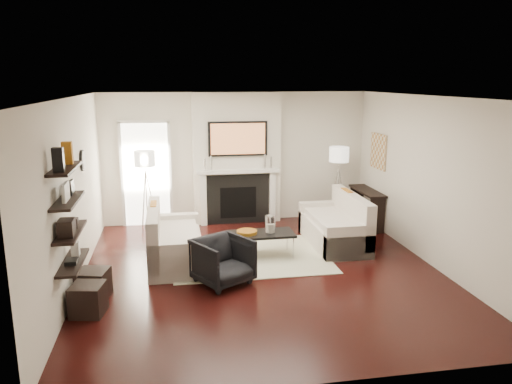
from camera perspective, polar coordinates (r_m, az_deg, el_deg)
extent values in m
plane|color=black|center=(7.92, 0.76, -9.09)|extent=(6.00, 6.00, 0.00)
plane|color=white|center=(7.36, 0.82, 10.82)|extent=(6.00, 6.00, 0.00)
plane|color=silver|center=(10.44, -2.28, 3.94)|extent=(5.50, 0.00, 5.50)
plane|color=silver|center=(4.72, 7.64, -7.16)|extent=(5.50, 0.00, 5.50)
plane|color=silver|center=(7.53, -20.25, -0.31)|extent=(0.00, 6.00, 6.00)
plane|color=silver|center=(8.47, 19.39, 1.15)|extent=(0.00, 6.00, 6.00)
cube|color=silver|center=(10.32, -2.19, 3.84)|extent=(1.80, 0.25, 2.70)
cube|color=black|center=(10.35, -2.05, -0.82)|extent=(1.30, 0.02, 1.04)
cube|color=black|center=(10.36, -2.04, -1.21)|extent=(0.75, 0.02, 0.65)
cube|color=white|center=(10.24, -6.02, -0.86)|extent=(0.12, 0.08, 1.10)
cube|color=white|center=(10.43, 1.89, -0.54)|extent=(0.12, 0.08, 1.10)
cube|color=white|center=(10.18, -2.04, 2.40)|extent=(1.70, 0.18, 0.07)
cube|color=black|center=(10.10, -2.09, 6.11)|extent=(1.20, 0.06, 0.70)
cube|color=#BF723F|center=(10.07, -2.06, 6.09)|extent=(1.10, 0.00, 0.62)
cylinder|color=silver|center=(10.09, -5.15, 3.33)|extent=(0.04, 0.04, 0.30)
cylinder|color=silver|center=(10.09, -5.89, 3.14)|extent=(0.04, 0.04, 0.24)
cylinder|color=silver|center=(10.24, 1.00, 3.52)|extent=(0.04, 0.04, 0.30)
cylinder|color=silver|center=(10.27, 1.71, 3.38)|extent=(0.04, 0.04, 0.24)
cube|color=white|center=(10.39, -12.42, 1.93)|extent=(0.90, 0.02, 2.10)
cube|color=white|center=(10.40, -15.07, 1.80)|extent=(0.06, 0.06, 2.16)
cube|color=white|center=(10.36, -9.77, 2.01)|extent=(0.06, 0.06, 2.16)
cube|color=white|center=(10.23, -12.72, 7.86)|extent=(1.02, 0.06, 0.06)
cube|color=#BBB899|center=(8.54, -0.69, -7.40)|extent=(2.60, 2.00, 0.01)
cube|color=beige|center=(8.36, -9.17, -6.53)|extent=(0.85, 1.80, 0.42)
cube|color=beige|center=(8.27, -11.57, -4.55)|extent=(0.18, 1.80, 0.80)
cube|color=beige|center=(7.57, -9.08, -7.89)|extent=(0.85, 0.18, 0.60)
cube|color=beige|center=(9.10, -9.28, -4.33)|extent=(0.85, 0.18, 0.60)
cube|color=beige|center=(8.28, -8.88, -4.82)|extent=(0.63, 1.44, 0.10)
cube|color=#AA6315|center=(8.50, -11.58, -2.64)|extent=(0.10, 0.42, 0.42)
cube|color=black|center=(7.93, -11.68, -3.85)|extent=(0.10, 0.40, 0.40)
cube|color=beige|center=(9.23, 8.85, -4.65)|extent=(0.85, 1.80, 0.42)
cube|color=beige|center=(9.26, 10.89, -2.65)|extent=(0.18, 1.80, 0.80)
cube|color=beige|center=(8.48, 10.63, -5.67)|extent=(0.85, 0.18, 0.60)
cube|color=beige|center=(9.95, 7.38, -2.80)|extent=(0.85, 0.18, 0.60)
cube|color=beige|center=(9.14, 8.61, -3.12)|extent=(0.63, 1.44, 0.10)
cube|color=#AA6315|center=(9.48, 10.30, -0.99)|extent=(0.10, 0.42, 0.42)
cube|color=black|center=(8.94, 11.61, -1.95)|extent=(0.10, 0.40, 0.40)
cube|color=black|center=(8.44, 0.64, -4.82)|extent=(1.10, 0.55, 0.04)
cylinder|color=silver|center=(8.23, -2.53, -6.84)|extent=(0.02, 0.02, 0.38)
cylinder|color=silver|center=(8.41, 4.28, -6.44)|extent=(0.02, 0.02, 0.38)
cylinder|color=silver|center=(8.64, -2.92, -5.88)|extent=(0.02, 0.02, 0.38)
cylinder|color=silver|center=(8.81, 3.58, -5.51)|extent=(0.02, 0.02, 0.38)
cylinder|color=white|center=(8.42, 1.64, -3.72)|extent=(0.17, 0.17, 0.30)
cylinder|color=white|center=(8.44, 1.64, -4.15)|extent=(0.10, 0.10, 0.15)
cylinder|color=#C58220|center=(8.39, -1.05, -4.61)|extent=(0.34, 0.34, 0.06)
imported|color=black|center=(7.39, -3.83, -7.64)|extent=(0.98, 0.96, 0.75)
cylinder|color=silver|center=(10.09, -12.39, -1.01)|extent=(0.02, 0.02, 1.20)
cylinder|color=white|center=(9.92, -12.62, 3.76)|extent=(0.40, 0.40, 0.30)
cylinder|color=silver|center=(10.08, -11.76, -0.99)|extent=(0.25, 0.02, 1.23)
cylinder|color=silver|center=(10.18, -12.68, -0.90)|extent=(0.14, 0.22, 1.23)
cylinder|color=silver|center=(10.00, -12.72, -1.15)|extent=(0.14, 0.22, 1.23)
cylinder|color=silver|center=(10.52, 9.31, -0.32)|extent=(0.02, 0.02, 1.20)
cylinder|color=white|center=(10.36, 9.48, 4.27)|extent=(0.40, 0.40, 0.30)
cylinder|color=silver|center=(10.55, 9.88, -0.29)|extent=(0.25, 0.02, 1.23)
cylinder|color=silver|center=(10.59, 8.86, -0.22)|extent=(0.14, 0.22, 1.23)
cylinder|color=silver|center=(10.41, 9.20, -0.45)|extent=(0.14, 0.22, 1.23)
cube|color=black|center=(10.39, 12.60, 0.12)|extent=(0.35, 1.20, 0.04)
cube|color=black|center=(9.99, 13.69, -2.66)|extent=(0.30, 0.04, 0.71)
cube|color=black|center=(10.97, 11.42, -1.17)|extent=(0.30, 0.04, 0.71)
cube|color=tan|center=(10.24, 13.82, 4.54)|extent=(0.03, 0.70, 0.70)
cube|color=black|center=(6.74, -20.18, -7.57)|extent=(0.25, 1.00, 0.03)
cube|color=black|center=(6.61, -20.45, -4.31)|extent=(0.25, 1.00, 0.04)
cube|color=black|center=(6.51, -20.72, -0.94)|extent=(0.25, 1.00, 0.04)
cube|color=black|center=(6.43, -21.00, 2.52)|extent=(0.25, 1.00, 0.04)
cube|color=black|center=(6.10, -21.67, 3.45)|extent=(0.12, 0.10, 0.28)
cube|color=#AA6315|center=(6.63, -20.75, 4.20)|extent=(0.12, 0.10, 0.28)
cube|color=white|center=(6.41, -20.93, 0.01)|extent=(0.04, 0.30, 0.22)
cube|color=black|center=(6.77, -20.36, 0.51)|extent=(0.04, 0.22, 0.18)
cube|color=black|center=(6.38, -20.85, -3.84)|extent=(0.18, 0.25, 0.20)
cube|color=black|center=(6.72, -20.30, -3.35)|extent=(0.15, 0.12, 0.12)
cube|color=black|center=(6.66, -20.32, -7.44)|extent=(0.14, 0.20, 0.05)
cube|color=white|center=(6.90, -19.94, -6.11)|extent=(0.10, 0.10, 0.18)
cylinder|color=black|center=(8.33, -19.24, 3.42)|extent=(0.04, 0.34, 0.34)
cylinder|color=white|center=(8.33, -19.07, 3.43)|extent=(0.01, 0.29, 0.29)
cube|color=black|center=(7.32, -18.08, -9.97)|extent=(0.48, 0.48, 0.40)
cube|color=black|center=(6.87, -18.64, -11.55)|extent=(0.47, 0.47, 0.40)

